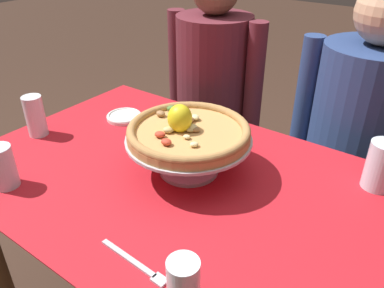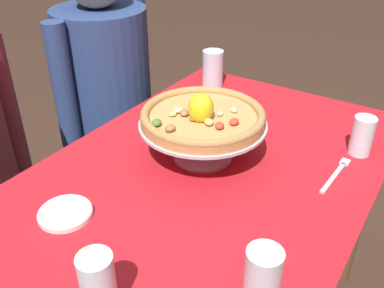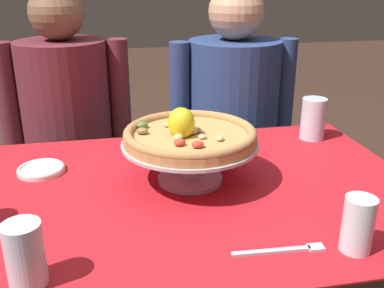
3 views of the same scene
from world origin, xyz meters
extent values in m
cylinder|color=brown|center=(0.53, -0.33, 0.36)|extent=(0.06, 0.06, 0.72)
cylinder|color=brown|center=(0.53, 0.33, 0.36)|extent=(0.06, 0.06, 0.72)
cube|color=brown|center=(0.00, 0.00, 0.73)|extent=(1.18, 0.79, 0.02)
cube|color=red|center=(0.00, 0.00, 0.75)|extent=(1.22, 0.83, 0.00)
cylinder|color=#B7B7C1|center=(0.02, 0.05, 0.75)|extent=(0.17, 0.17, 0.01)
cylinder|color=#B7B7C1|center=(0.02, 0.05, 0.80)|extent=(0.05, 0.05, 0.09)
cylinder|color=#B7B7C1|center=(0.02, 0.05, 0.85)|extent=(0.35, 0.35, 0.01)
cylinder|color=tan|center=(0.02, 0.05, 0.87)|extent=(0.34, 0.34, 0.02)
torus|color=#AF7D47|center=(0.02, 0.05, 0.88)|extent=(0.34, 0.34, 0.02)
ellipsoid|color=tan|center=(0.03, 0.04, 0.89)|extent=(0.03, 0.03, 0.01)
ellipsoid|color=#4C7533|center=(-0.09, 0.12, 0.89)|extent=(0.04, 0.04, 0.02)
ellipsoid|color=beige|center=(0.00, 0.11, 0.89)|extent=(0.04, 0.03, 0.02)
ellipsoid|color=beige|center=(0.03, 0.05, 0.89)|extent=(0.04, 0.03, 0.02)
ellipsoid|color=#996B42|center=(0.04, 0.05, 0.89)|extent=(0.03, 0.03, 0.01)
ellipsoid|color=#C63D28|center=(0.02, -0.05, 0.89)|extent=(0.03, 0.02, 0.02)
ellipsoid|color=#4C7533|center=(0.02, 0.05, 0.89)|extent=(0.04, 0.03, 0.02)
ellipsoid|color=beige|center=(0.05, 0.01, 0.89)|extent=(0.02, 0.02, 0.01)
ellipsoid|color=tan|center=(-0.01, 0.01, 0.89)|extent=(0.04, 0.04, 0.02)
ellipsoid|color=#996B42|center=(-0.10, 0.07, 0.89)|extent=(0.03, 0.03, 0.02)
ellipsoid|color=#C63D28|center=(-0.02, -0.03, 0.89)|extent=(0.04, 0.03, 0.02)
ellipsoid|color=beige|center=(0.09, -0.01, 0.89)|extent=(0.03, 0.03, 0.01)
ellipsoid|color=#996B42|center=(-0.02, 0.05, 0.89)|extent=(0.03, 0.03, 0.01)
ellipsoid|color=beige|center=(0.02, 0.06, 0.89)|extent=(0.04, 0.04, 0.02)
ellipsoid|color=tan|center=(-0.02, 0.11, 0.89)|extent=(0.03, 0.03, 0.01)
ellipsoid|color=#996B42|center=(-0.01, 0.09, 0.89)|extent=(0.04, 0.04, 0.02)
ellipsoid|color=yellow|center=(0.00, 0.04, 0.91)|extent=(0.09, 0.09, 0.08)
cylinder|color=silver|center=(-0.34, -0.30, 0.81)|extent=(0.07, 0.07, 0.12)
cylinder|color=white|center=(-0.52, -0.08, 0.82)|extent=(0.06, 0.06, 0.14)
cylinder|color=silver|center=(0.29, -0.32, 0.81)|extent=(0.06, 0.06, 0.12)
cylinder|color=silver|center=(0.29, -0.32, 0.79)|extent=(0.05, 0.05, 0.08)
cylinder|color=silver|center=(0.48, 0.29, 0.82)|extent=(0.08, 0.08, 0.14)
cylinder|color=silver|center=(0.48, 0.29, 0.79)|extent=(0.07, 0.07, 0.08)
cylinder|color=white|center=(-0.37, 0.18, 0.75)|extent=(0.13, 0.13, 0.01)
torus|color=white|center=(-0.37, 0.18, 0.76)|extent=(0.13, 0.13, 0.01)
cube|color=#B7B7C1|center=(0.12, -0.30, 0.75)|extent=(0.16, 0.02, 0.01)
cube|color=#B7B7C1|center=(0.21, -0.31, 0.75)|extent=(0.03, 0.03, 0.01)
cylinder|color=maroon|center=(-0.13, 0.72, 0.79)|extent=(0.08, 0.08, 0.48)
cube|color=gray|center=(0.33, 0.71, 0.22)|extent=(0.29, 0.32, 0.44)
cylinder|color=navy|center=(0.33, 0.71, 0.73)|extent=(0.38, 0.38, 0.57)
cylinder|color=navy|center=(0.11, 0.71, 0.77)|extent=(0.08, 0.08, 0.49)
cylinder|color=navy|center=(0.56, 0.72, 0.77)|extent=(0.08, 0.08, 0.49)
camera|label=1|loc=(0.57, -0.69, 1.38)|focal=35.88mm
camera|label=2|loc=(-0.85, -0.49, 1.41)|focal=39.77mm
camera|label=3|loc=(-0.18, -0.99, 1.26)|focal=41.48mm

